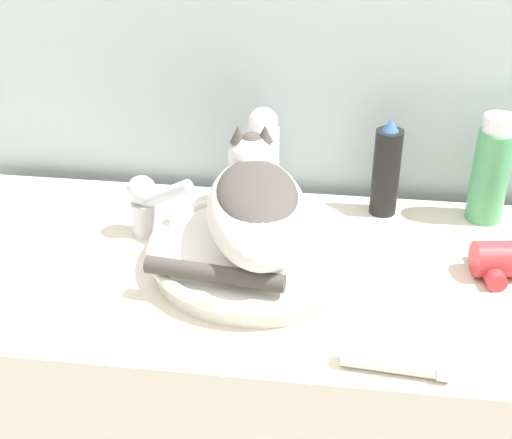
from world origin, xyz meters
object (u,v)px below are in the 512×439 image
hairspray_can_black (386,170)px  mouthwash_bottle (491,171)px  faucet (147,201)px  cream_tube (397,363)px  cat (256,204)px  lotion_bottle_white (263,158)px

hairspray_can_black → mouthwash_bottle: bearing=0.0°
faucet → cream_tube: (0.43, -0.31, -0.05)m
cat → lotion_bottle_white: (-0.01, 0.20, -0.01)m
faucet → mouthwash_bottle: bearing=31.9°
hairspray_can_black → lotion_bottle_white: lotion_bottle_white is taller
faucet → cream_tube: size_ratio=0.87×
lotion_bottle_white → cream_tube: (0.24, -0.45, -0.08)m
lotion_bottle_white → cream_tube: size_ratio=1.33×
mouthwash_bottle → hairspray_can_black: bearing=-180.0°
lotion_bottle_white → cat: bearing=-86.5°
faucet → mouthwash_bottle: mouthwash_bottle is taller
hairspray_can_black → mouthwash_bottle: (0.19, 0.00, 0.01)m
cat → cream_tube: size_ratio=2.27×
hairspray_can_black → mouthwash_bottle: mouthwash_bottle is taller
cat → hairspray_can_black: bearing=-59.1°
faucet → mouthwash_bottle: 0.62m
hairspray_can_black → mouthwash_bottle: 0.19m
mouthwash_bottle → cat: bearing=-153.7°
cat → mouthwash_bottle: (0.40, 0.20, -0.01)m
faucet → lotion_bottle_white: bearing=55.2°
faucet → lotion_bottle_white: size_ratio=0.65×
lotion_bottle_white → mouthwash_bottle: (0.42, 0.00, -0.00)m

